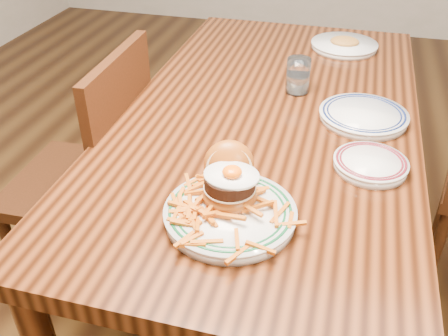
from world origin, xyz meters
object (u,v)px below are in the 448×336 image
(side_plate, at_px, (371,163))
(main_plate, at_px, (230,201))
(chair_left, at_px, (95,175))
(table, at_px, (269,137))

(side_plate, bearing_deg, main_plate, -145.96)
(chair_left, relative_size, side_plate, 5.08)
(chair_left, height_order, side_plate, chair_left)
(table, height_order, main_plate, main_plate)
(table, relative_size, main_plate, 5.31)
(chair_left, distance_m, main_plate, 0.74)
(table, relative_size, side_plate, 8.84)
(table, distance_m, chair_left, 0.59)
(side_plate, bearing_deg, table, 133.47)
(main_plate, bearing_deg, table, 74.22)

